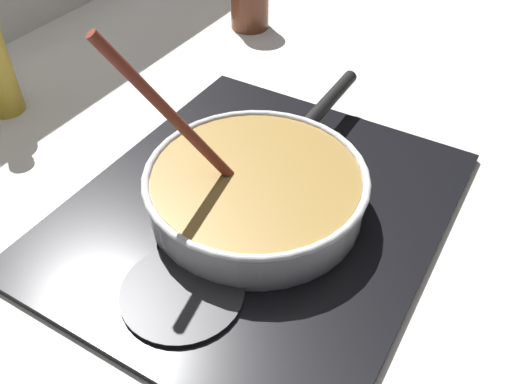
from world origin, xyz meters
TOP-DOWN VIEW (x-y plane):
  - ground at (0.00, 0.00)m, footprint 2.40×1.60m
  - hob_plate at (-0.03, 0.06)m, footprint 0.56×0.48m
  - burner_ring at (-0.03, 0.06)m, footprint 0.16×0.16m
  - spare_burner at (-0.21, 0.06)m, footprint 0.15×0.15m
  - cooking_pan at (-0.03, 0.06)m, footprint 0.47×0.30m
  - condiment_jar at (0.47, 0.38)m, footprint 0.09×0.09m

SIDE VIEW (x-z plane):
  - ground at x=0.00m, z-range -0.04..0.00m
  - hob_plate at x=-0.03m, z-range 0.00..0.01m
  - spare_burner at x=-0.21m, z-range 0.01..0.02m
  - burner_ring at x=-0.03m, z-range 0.01..0.02m
  - cooking_pan at x=-0.03m, z-range -0.09..0.19m
  - condiment_jar at x=0.47m, z-range 0.00..0.11m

